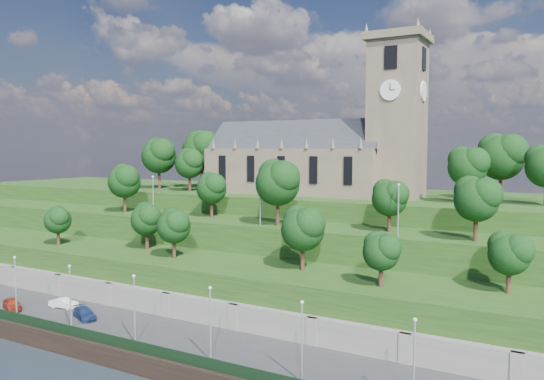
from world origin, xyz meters
The scene contains 17 objects.
ground centered at (0.00, 0.00, 0.00)m, with size 320.00×320.00×0.00m, color #1C262D.
promenade centered at (0.00, 6.00, 1.00)m, with size 160.00×12.00×2.00m, color #2D2D30.
quay_wall centered at (0.00, -0.05, 1.10)m, with size 160.00×0.50×2.20m, color black.
fence centered at (0.00, 0.60, 2.60)m, with size 160.00×0.10×1.20m, color black.
retaining_wall centered at (0.00, 11.97, 2.50)m, with size 160.00×2.10×5.00m.
embankment_lower centered at (0.00, 18.00, 4.00)m, with size 160.00×12.00×8.00m, color #1E3D14.
embankment_upper centered at (0.00, 29.00, 6.00)m, with size 160.00×10.00×12.00m, color #1E3D14.
hilltop centered at (0.00, 50.00, 7.50)m, with size 160.00×32.00×15.00m, color #1E3D14.
church centered at (0.79, 45.98, 22.52)m, with size 38.60×12.35×27.60m.
trees_lower centered at (1.74, 18.27, 12.74)m, with size 68.48×8.40×8.07m.
trees_upper centered at (0.45, 27.91, 17.64)m, with size 63.18×8.61×9.52m.
trees_hilltop centered at (-3.58, 45.42, 21.90)m, with size 75.32×16.19×11.80m.
lamp_posts_promenade centered at (-2.00, 2.50, 6.37)m, with size 60.36×0.36×7.53m.
lamp_posts_upper centered at (0.00, 26.00, 15.92)m, with size 40.36×0.36×6.66m.
car_left centered at (-24.56, 3.65, 2.74)m, with size 1.74×4.33×1.48m, color maroon.
car_middle centered at (-19.20, 7.40, 2.65)m, with size 1.37×3.94×1.30m, color silver.
car_right centered at (-13.31, 5.66, 2.66)m, with size 1.84×4.53×1.31m, color navy.
Camera 1 is at (38.01, -39.19, 22.98)m, focal length 35.00 mm.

